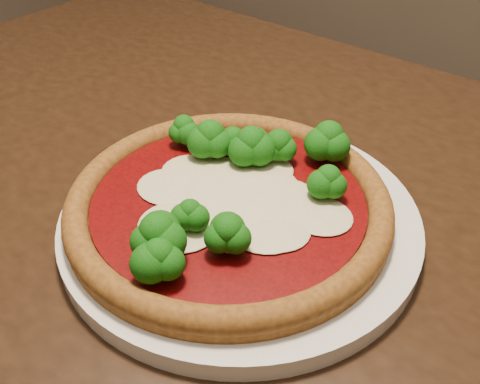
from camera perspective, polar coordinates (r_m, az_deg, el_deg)
The scene contains 3 objects.
dining_table at distance 0.59m, azimuth -1.70°, elevation -8.33°, with size 1.31×0.98×0.75m.
plate at distance 0.49m, azimuth 0.00°, elevation -2.84°, with size 0.33×0.33×0.02m, color silver.
pizza at distance 0.48m, azimuth -0.94°, elevation -0.44°, with size 0.29×0.29×0.06m.
Camera 1 is at (0.31, -0.29, 1.08)m, focal length 40.00 mm.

